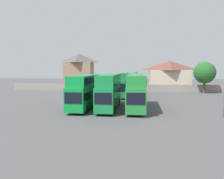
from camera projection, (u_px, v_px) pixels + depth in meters
ground at (119, 95)px, 51.64m from camera, size 140.00×140.00×0.00m
depot_boundary_wall at (121, 88)px, 58.86m from camera, size 56.00×0.50×1.80m
bus_1 at (84, 90)px, 34.10m from camera, size 3.03×10.61×4.92m
bus_2 at (109, 90)px, 34.04m from camera, size 2.69×11.40×5.03m
bus_3 at (137, 90)px, 33.57m from camera, size 2.82×11.64×5.03m
bus_4 at (111, 87)px, 48.93m from camera, size 2.82×10.20×3.48m
bus_5 at (129, 83)px, 48.51m from camera, size 3.46×12.06×4.95m
house_terrace_left at (79, 71)px, 67.71m from camera, size 8.11×6.35×9.94m
house_terrace_centre at (169, 75)px, 65.46m from camera, size 11.33×6.87×7.80m
tree_left_of_lot at (205, 73)px, 54.58m from camera, size 5.07×5.07×7.33m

